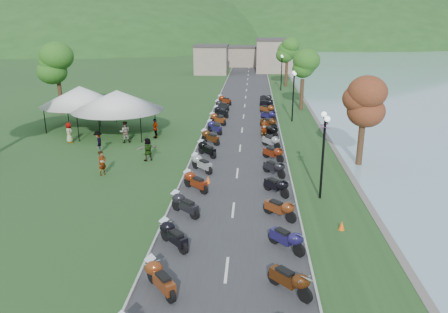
{
  "coord_description": "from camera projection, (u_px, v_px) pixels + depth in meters",
  "views": [
    {
      "loc": [
        0.95,
        -5.98,
        10.1
      ],
      "look_at": [
        -0.89,
        21.64,
        1.3
      ],
      "focal_mm": 35.0,
      "sensor_mm": 36.0,
      "label": 1
    }
  ],
  "objects": [
    {
      "name": "moto_row_left",
      "position": [
        201.0,
        164.0,
        29.88
      ],
      "size": [
        2.6,
        51.02,
        1.1
      ],
      "primitive_type": null,
      "color": "#331411",
      "rests_on": "ground"
    },
    {
      "name": "moto_row_right",
      "position": [
        272.0,
        147.0,
        33.86
      ],
      "size": [
        2.6,
        45.21,
        1.1
      ],
      "primitive_type": null,
      "color": "#331411",
      "rests_on": "ground"
    },
    {
      "name": "pedestrian_c",
      "position": [
        99.0,
        153.0,
        34.24
      ],
      "size": [
        0.76,
        1.22,
        1.75
      ],
      "primitive_type": "imported",
      "rotation": [
        0.0,
        0.0,
        5.0
      ],
      "color": "slate",
      "rests_on": "ground"
    },
    {
      "name": "far_building",
      "position": [
        239.0,
        57.0,
        89.0
      ],
      "size": [
        18.0,
        16.0,
        5.0
      ],
      "primitive_type": "cube",
      "color": "gray",
      "rests_on": "ground"
    },
    {
      "name": "vendor_tent_side",
      "position": [
        81.0,
        107.0,
        41.59
      ],
      "size": [
        5.02,
        5.02,
        4.0
      ],
      "primitive_type": null,
      "color": "silver",
      "rests_on": "ground"
    },
    {
      "name": "vendor_tent_main",
      "position": [
        118.0,
        112.0,
        39.24
      ],
      "size": [
        5.44,
        5.44,
        4.0
      ],
      "primitive_type": null,
      "color": "silver",
      "rests_on": "ground"
    },
    {
      "name": "pedestrian_b",
      "position": [
        126.0,
        142.0,
        37.11
      ],
      "size": [
        0.98,
        0.69,
        1.83
      ],
      "primitive_type": "imported",
      "rotation": [
        0.0,
        0.0,
        3.38
      ],
      "color": "slate",
      "rests_on": "ground"
    },
    {
      "name": "hills_backdrop",
      "position": [
        252.0,
        41.0,
        198.98
      ],
      "size": [
        360.0,
        120.0,
        76.0
      ],
      "primitive_type": null,
      "color": "#285621",
      "rests_on": "ground"
    },
    {
      "name": "pedestrian_a",
      "position": [
        103.0,
        175.0,
        29.41
      ],
      "size": [
        0.71,
        0.76,
        1.68
      ],
      "primitive_type": "imported",
      "rotation": [
        0.0,
        0.0,
        1.0
      ],
      "color": "slate",
      "rests_on": "ground"
    },
    {
      "name": "road",
      "position": [
        244.0,
        116.0,
        46.83
      ],
      "size": [
        7.0,
        120.0,
        0.02
      ],
      "primitive_type": "cube",
      "color": "#353538",
      "rests_on": "ground"
    },
    {
      "name": "tree_lakeside",
      "position": [
        363.0,
        115.0,
        30.46
      ],
      "size": [
        2.61,
        2.61,
        7.24
      ],
      "primitive_type": null,
      "color": "#327420",
      "rests_on": "ground"
    }
  ]
}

